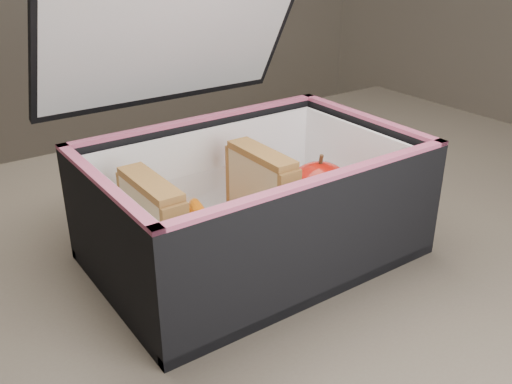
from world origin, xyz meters
TOP-DOWN VIEW (x-y plane):
  - kitchen_table at (0.00, 0.00)m, footprint 1.20×0.80m
  - lunch_bag at (-0.01, -0.01)m, footprint 0.31×0.31m
  - plastic_tub at (-0.06, -0.01)m, footprint 0.16×0.11m
  - sandwich_left at (-0.12, -0.01)m, footprint 0.02×0.09m
  - sandwich_right at (0.00, -0.01)m, footprint 0.02×0.09m
  - carrot_sticks at (-0.05, -0.01)m, footprint 0.05×0.14m
  - paper_napkin at (0.07, -0.02)m, footprint 0.11×0.11m
  - red_apple at (0.07, -0.02)m, footprint 0.09×0.09m

SIDE VIEW (x-z plane):
  - kitchen_table at x=0.00m, z-range 0.28..1.03m
  - paper_napkin at x=0.07m, z-range 0.76..0.77m
  - carrot_sticks at x=-0.05m, z-range 0.77..0.80m
  - plastic_tub at x=-0.06m, z-range 0.76..0.83m
  - red_apple at x=0.07m, z-range 0.77..0.84m
  - sandwich_left at x=-0.12m, z-range 0.77..0.86m
  - sandwich_right at x=0.00m, z-range 0.77..0.86m
  - lunch_bag at x=-0.01m, z-range 0.67..0.96m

